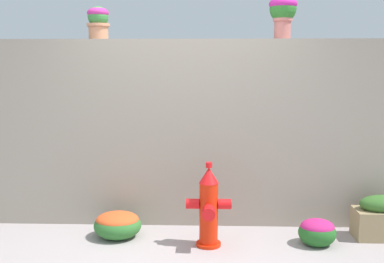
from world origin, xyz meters
TOP-DOWN VIEW (x-y plane):
  - stone_wall at (0.00, 1.24)m, footprint 6.70×0.32m
  - potted_plant_1 at (-0.94, 1.26)m, footprint 0.25×0.25m
  - potted_plant_2 at (1.03, 1.28)m, footprint 0.30×0.30m
  - fire_hydrant at (0.25, 0.52)m, footprint 0.44×0.35m
  - flower_bush_left at (1.32, 0.59)m, footprint 0.37×0.33m
  - flower_bush_right at (-0.67, 0.72)m, footprint 0.48×0.44m
  - planter_box at (2.00, 0.79)m, footprint 0.53×0.31m

SIDE VIEW (x-z plane):
  - flower_bush_left at x=1.32m, z-range 0.01..0.28m
  - flower_bush_right at x=-0.67m, z-range 0.01..0.28m
  - planter_box at x=2.00m, z-range -0.01..0.44m
  - fire_hydrant at x=0.25m, z-range -0.04..0.79m
  - stone_wall at x=0.00m, z-range 0.00..2.01m
  - potted_plant_1 at x=-0.94m, z-range 2.04..2.39m
  - potted_plant_2 at x=1.03m, z-range 2.08..2.54m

